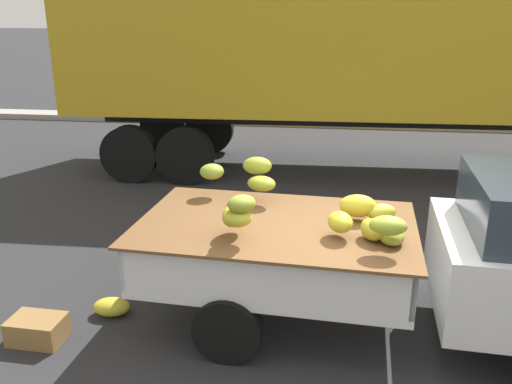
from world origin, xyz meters
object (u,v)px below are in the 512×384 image
semi_trailer (377,43)px  produce_crate (37,329)px  fallen_banana_bunch_near_tailgate (112,307)px  pickup_truck (477,258)px

semi_trailer → produce_crate: semi_trailer is taller
fallen_banana_bunch_near_tailgate → produce_crate: 0.77m
fallen_banana_bunch_near_tailgate → produce_crate: produce_crate is taller
semi_trailer → fallen_banana_bunch_near_tailgate: semi_trailer is taller
pickup_truck → semi_trailer: (-0.60, 5.89, 1.66)m
produce_crate → pickup_truck: bearing=8.6°
pickup_truck → fallen_banana_bunch_near_tailgate: bearing=-175.4°
semi_trailer → produce_crate: size_ratio=23.21×
fallen_banana_bunch_near_tailgate → produce_crate: (-0.53, -0.56, 0.03)m
pickup_truck → produce_crate: size_ratio=9.55×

